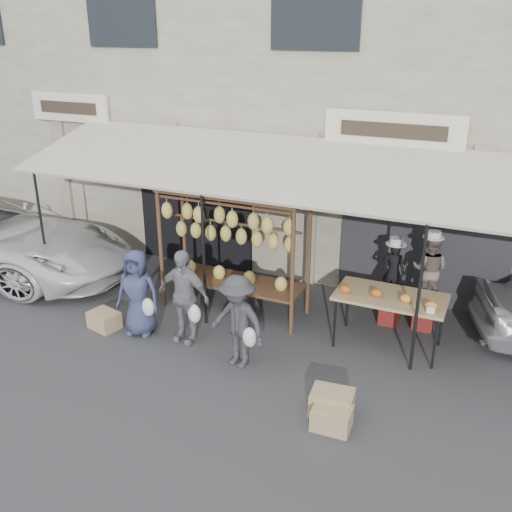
{
  "coord_description": "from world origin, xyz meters",
  "views": [
    {
      "loc": [
        3.4,
        -6.46,
        4.81
      ],
      "look_at": [
        -0.16,
        1.4,
        1.3
      ],
      "focal_mm": 40.0,
      "sensor_mm": 36.0,
      "label": 1
    }
  ],
  "objects_px": {
    "vendor_right": "(430,270)",
    "customer_mid": "(183,296)",
    "customer_left": "(138,293)",
    "crate_far": "(104,320)",
    "customer_right": "(237,322)",
    "banana_rack": "(232,229)",
    "vendor_left": "(393,272)",
    "crate_near_b": "(332,403)",
    "crate_near_a": "(332,418)",
    "produce_table": "(390,298)"
  },
  "relations": [
    {
      "from": "vendor_right",
      "to": "customer_mid",
      "type": "height_order",
      "value": "vendor_right"
    },
    {
      "from": "vendor_right",
      "to": "customer_left",
      "type": "relative_size",
      "value": 0.81
    },
    {
      "from": "customer_left",
      "to": "crate_far",
      "type": "bearing_deg",
      "value": 179.6
    },
    {
      "from": "vendor_right",
      "to": "crate_far",
      "type": "distance_m",
      "value": 5.52
    },
    {
      "from": "customer_right",
      "to": "crate_far",
      "type": "xyz_separation_m",
      "value": [
        -2.57,
        0.08,
        -0.59
      ]
    },
    {
      "from": "crate_far",
      "to": "banana_rack",
      "type": "bearing_deg",
      "value": 41.08
    },
    {
      "from": "vendor_left",
      "to": "crate_near_b",
      "type": "relative_size",
      "value": 1.91
    },
    {
      "from": "customer_left",
      "to": "vendor_right",
      "type": "bearing_deg",
      "value": 15.76
    },
    {
      "from": "vendor_left",
      "to": "crate_near_a",
      "type": "height_order",
      "value": "vendor_left"
    },
    {
      "from": "customer_right",
      "to": "crate_near_a",
      "type": "relative_size",
      "value": 3.0
    },
    {
      "from": "vendor_left",
      "to": "crate_near_a",
      "type": "relative_size",
      "value": 2.16
    },
    {
      "from": "crate_near_b",
      "to": "crate_near_a",
      "type": "bearing_deg",
      "value": -72.88
    },
    {
      "from": "customer_left",
      "to": "customer_right",
      "type": "xyz_separation_m",
      "value": [
        1.91,
        -0.19,
        -0.01
      ]
    },
    {
      "from": "crate_far",
      "to": "customer_right",
      "type": "bearing_deg",
      "value": -1.68
    },
    {
      "from": "banana_rack",
      "to": "vendor_left",
      "type": "bearing_deg",
      "value": 14.3
    },
    {
      "from": "banana_rack",
      "to": "customer_mid",
      "type": "height_order",
      "value": "banana_rack"
    },
    {
      "from": "vendor_left",
      "to": "produce_table",
      "type": "bearing_deg",
      "value": 104.13
    },
    {
      "from": "customer_left",
      "to": "crate_near_a",
      "type": "distance_m",
      "value": 3.84
    },
    {
      "from": "produce_table",
      "to": "customer_left",
      "type": "xyz_separation_m",
      "value": [
        -3.85,
        -1.25,
        -0.12
      ]
    },
    {
      "from": "customer_mid",
      "to": "crate_near_a",
      "type": "distance_m",
      "value": 3.14
    },
    {
      "from": "customer_mid",
      "to": "crate_near_b",
      "type": "distance_m",
      "value": 2.96
    },
    {
      "from": "banana_rack",
      "to": "vendor_left",
      "type": "distance_m",
      "value": 2.82
    },
    {
      "from": "banana_rack",
      "to": "customer_right",
      "type": "xyz_separation_m",
      "value": [
        0.86,
        -1.57,
        -0.83
      ]
    },
    {
      "from": "customer_mid",
      "to": "crate_near_a",
      "type": "relative_size",
      "value": 3.23
    },
    {
      "from": "customer_right",
      "to": "crate_far",
      "type": "distance_m",
      "value": 2.64
    },
    {
      "from": "customer_mid",
      "to": "banana_rack",
      "type": "bearing_deg",
      "value": 81.0
    },
    {
      "from": "banana_rack",
      "to": "customer_mid",
      "type": "bearing_deg",
      "value": -101.33
    },
    {
      "from": "customer_mid",
      "to": "crate_near_b",
      "type": "xyz_separation_m",
      "value": [
        2.76,
        -0.86,
        -0.63
      ]
    },
    {
      "from": "banana_rack",
      "to": "crate_near_b",
      "type": "relative_size",
      "value": 4.7
    },
    {
      "from": "vendor_left",
      "to": "crate_near_b",
      "type": "height_order",
      "value": "vendor_left"
    },
    {
      "from": "produce_table",
      "to": "customer_mid",
      "type": "height_order",
      "value": "customer_mid"
    },
    {
      "from": "customer_mid",
      "to": "customer_right",
      "type": "xyz_separation_m",
      "value": [
        1.11,
        -0.31,
        -0.06
      ]
    },
    {
      "from": "produce_table",
      "to": "customer_mid",
      "type": "relative_size",
      "value": 1.07
    },
    {
      "from": "produce_table",
      "to": "crate_far",
      "type": "xyz_separation_m",
      "value": [
        -4.51,
        -1.37,
        -0.72
      ]
    },
    {
      "from": "vendor_right",
      "to": "customer_right",
      "type": "distance_m",
      "value": 3.35
    },
    {
      "from": "customer_right",
      "to": "banana_rack",
      "type": "bearing_deg",
      "value": 130.61
    },
    {
      "from": "customer_left",
      "to": "crate_near_b",
      "type": "height_order",
      "value": "customer_left"
    },
    {
      "from": "produce_table",
      "to": "crate_far",
      "type": "height_order",
      "value": "produce_table"
    },
    {
      "from": "produce_table",
      "to": "vendor_right",
      "type": "distance_m",
      "value": 1.01
    },
    {
      "from": "vendor_right",
      "to": "crate_far",
      "type": "xyz_separation_m",
      "value": [
        -4.95,
        -2.25,
        -0.93
      ]
    },
    {
      "from": "vendor_left",
      "to": "vendor_right",
      "type": "xyz_separation_m",
      "value": [
        0.57,
        0.08,
        0.11
      ]
    },
    {
      "from": "crate_near_b",
      "to": "crate_far",
      "type": "relative_size",
      "value": 1.12
    },
    {
      "from": "customer_mid",
      "to": "crate_far",
      "type": "height_order",
      "value": "customer_mid"
    },
    {
      "from": "banana_rack",
      "to": "crate_near_b",
      "type": "height_order",
      "value": "banana_rack"
    },
    {
      "from": "customer_mid",
      "to": "crate_near_a",
      "type": "xyz_separation_m",
      "value": [
        2.85,
        -1.14,
        -0.64
      ]
    },
    {
      "from": "vendor_left",
      "to": "crate_near_b",
      "type": "bearing_deg",
      "value": 91.72
    },
    {
      "from": "customer_right",
      "to": "crate_far",
      "type": "relative_size",
      "value": 2.97
    },
    {
      "from": "banana_rack",
      "to": "customer_left",
      "type": "relative_size",
      "value": 1.75
    },
    {
      "from": "vendor_right",
      "to": "crate_near_a",
      "type": "height_order",
      "value": "vendor_right"
    },
    {
      "from": "produce_table",
      "to": "customer_left",
      "type": "bearing_deg",
      "value": -162.08
    }
  ]
}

